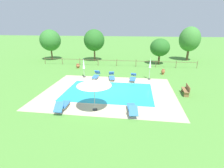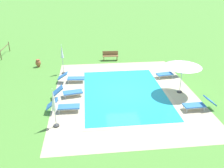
% 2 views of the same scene
% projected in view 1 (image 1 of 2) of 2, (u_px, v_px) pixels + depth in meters
% --- Properties ---
extents(ground_plane, '(160.00, 160.00, 0.00)m').
position_uv_depth(ground_plane, '(109.00, 92.00, 16.62)').
color(ground_plane, '#518E38').
extents(pool_deck_paving, '(12.21, 9.68, 0.01)m').
position_uv_depth(pool_deck_paving, '(109.00, 92.00, 16.62)').
color(pool_deck_paving, '#BCAD8E').
rests_on(pool_deck_paving, ground).
extents(swimming_pool_water, '(8.13, 5.60, 0.01)m').
position_uv_depth(swimming_pool_water, '(109.00, 92.00, 16.62)').
color(swimming_pool_water, '#23A8C1').
rests_on(swimming_pool_water, ground).
extents(pool_coping_rim, '(8.61, 6.08, 0.01)m').
position_uv_depth(pool_coping_rim, '(109.00, 91.00, 16.62)').
color(pool_coping_rim, beige).
rests_on(pool_coping_rim, ground).
extents(sun_lounger_north_near_steps, '(0.63, 1.99, 0.87)m').
position_uv_depth(sun_lounger_north_near_steps, '(96.00, 75.00, 20.54)').
color(sun_lounger_north_near_steps, '#3370BC').
rests_on(sun_lounger_north_near_steps, ground).
extents(sun_lounger_north_mid, '(0.98, 2.07, 0.85)m').
position_uv_depth(sun_lounger_north_mid, '(112.00, 76.00, 20.14)').
color(sun_lounger_north_mid, '#3370BC').
rests_on(sun_lounger_north_mid, ground).
extents(sun_lounger_north_far, '(0.89, 2.10, 0.79)m').
position_uv_depth(sun_lounger_north_far, '(132.00, 108.00, 12.53)').
color(sun_lounger_north_far, '#3370BC').
rests_on(sun_lounger_north_far, ground).
extents(sun_lounger_north_end, '(0.67, 2.01, 0.85)m').
position_uv_depth(sun_lounger_north_end, '(63.00, 105.00, 12.98)').
color(sun_lounger_north_end, '#3370BC').
rests_on(sun_lounger_north_end, ground).
extents(sun_lounger_south_near_corner, '(0.72, 2.06, 0.80)m').
position_uv_depth(sun_lounger_south_near_corner, '(133.00, 78.00, 19.69)').
color(sun_lounger_south_near_corner, '#3370BC').
rests_on(sun_lounger_south_near_corner, ground).
extents(patio_umbrella_open_foreground, '(2.49, 2.49, 2.39)m').
position_uv_depth(patio_umbrella_open_foreground, '(94.00, 83.00, 12.36)').
color(patio_umbrella_open_foreground, '#383838').
rests_on(patio_umbrella_open_foreground, ground).
extents(patio_umbrella_closed_row_west, '(0.32, 0.32, 2.48)m').
position_uv_depth(patio_umbrella_closed_row_west, '(150.00, 65.00, 19.77)').
color(patio_umbrella_closed_row_west, '#383838').
rests_on(patio_umbrella_closed_row_west, ground).
extents(patio_umbrella_closed_row_mid_west, '(0.32, 0.32, 2.29)m').
position_uv_depth(patio_umbrella_closed_row_mid_west, '(84.00, 65.00, 20.68)').
color(patio_umbrella_closed_row_mid_west, '#383838').
rests_on(patio_umbrella_closed_row_mid_west, ground).
extents(wooden_bench_lawn_side, '(0.51, 1.52, 0.87)m').
position_uv_depth(wooden_bench_lawn_side, '(186.00, 90.00, 15.79)').
color(wooden_bench_lawn_side, olive).
rests_on(wooden_bench_lawn_side, ground).
extents(terracotta_urn_near_fence, '(0.53, 0.53, 0.65)m').
position_uv_depth(terracotta_urn_near_fence, '(78.00, 66.00, 25.32)').
color(terracotta_urn_near_fence, '#A85B38').
rests_on(terracotta_urn_near_fence, ground).
extents(terracotta_urn_by_tree, '(0.46, 0.46, 0.69)m').
position_uv_depth(terracotta_urn_by_tree, '(163.00, 72.00, 22.17)').
color(terracotta_urn_by_tree, '#A85B38').
rests_on(terracotta_urn_by_tree, ground).
extents(perimeter_fence, '(23.21, 0.08, 1.05)m').
position_uv_depth(perimeter_fence, '(117.00, 62.00, 26.55)').
color(perimeter_fence, brown).
rests_on(perimeter_fence, ground).
extents(tree_far_west, '(3.45, 3.45, 5.27)m').
position_uv_depth(tree_far_west, '(94.00, 40.00, 29.44)').
color(tree_far_west, brown).
rests_on(tree_far_west, ground).
extents(tree_west_mid, '(3.00, 3.00, 3.99)m').
position_uv_depth(tree_west_mid, '(160.00, 47.00, 27.13)').
color(tree_west_mid, brown).
rests_on(tree_west_mid, ground).
extents(tree_centre, '(3.49, 3.49, 5.69)m').
position_uv_depth(tree_centre, '(190.00, 39.00, 29.79)').
color(tree_centre, brown).
rests_on(tree_centre, ground).
extents(tree_east_mid, '(3.52, 3.52, 5.21)m').
position_uv_depth(tree_east_mid, '(50.00, 40.00, 30.29)').
color(tree_east_mid, brown).
rests_on(tree_east_mid, ground).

